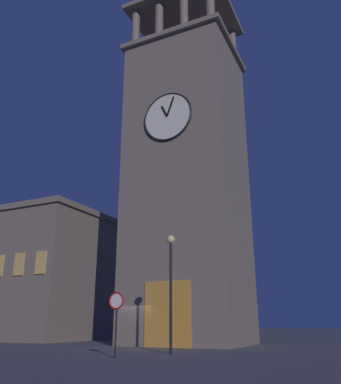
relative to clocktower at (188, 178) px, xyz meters
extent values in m
plane|color=#4C4C51|center=(2.33, 2.94, -12.19)|extent=(200.00, 200.00, 0.00)
cube|color=#75665B|center=(0.00, -0.02, -0.67)|extent=(7.97, 7.10, 23.05)
cube|color=#75665B|center=(0.00, -0.02, 11.06)|extent=(8.57, 7.70, 0.40)
cylinder|color=#75665B|center=(-3.38, 2.93, 13.12)|extent=(0.70, 0.70, 3.71)
cylinder|color=#75665B|center=(-1.13, 2.93, 13.12)|extent=(0.70, 0.70, 3.71)
cylinder|color=#75665B|center=(1.13, 2.93, 13.12)|extent=(0.70, 0.70, 3.71)
cylinder|color=#75665B|center=(3.38, 2.93, 13.12)|extent=(0.70, 0.70, 3.71)
cylinder|color=#75665B|center=(-3.38, -2.97, 13.12)|extent=(0.70, 0.70, 3.71)
cylinder|color=#75665B|center=(-1.13, -2.97, 13.12)|extent=(0.70, 0.70, 3.71)
cylinder|color=#75665B|center=(1.13, -2.97, 13.12)|extent=(0.70, 0.70, 3.71)
cylinder|color=#75665B|center=(3.38, -2.97, 13.12)|extent=(0.70, 0.70, 3.71)
cube|color=#75665B|center=(0.00, -0.02, 15.17)|extent=(8.57, 7.70, 0.40)
cylinder|color=black|center=(0.00, -0.02, 17.10)|extent=(0.12, 0.12, 3.46)
cylinder|color=silver|center=(0.00, 3.59, 3.62)|extent=(3.72, 0.12, 3.72)
torus|color=black|center=(0.00, 3.61, 3.62)|extent=(3.88, 0.16, 3.88)
cube|color=black|center=(0.21, 3.69, 4.08)|extent=(0.53, 0.06, 0.98)
cube|color=black|center=(-0.28, 3.69, 4.36)|extent=(0.66, 0.06, 1.52)
cube|color=orange|center=(0.00, 3.48, -10.19)|extent=(3.20, 0.24, 4.00)
cube|color=#75665B|center=(18.36, -1.71, -6.76)|extent=(16.01, 9.00, 10.86)
cube|color=#75665B|center=(18.36, -1.71, -1.08)|extent=(16.41, 9.40, 0.50)
cube|color=#E0B259|center=(11.50, 2.84, -6.21)|extent=(1.00, 0.12, 1.80)
cube|color=#E0B259|center=(13.79, 2.84, -6.21)|extent=(1.00, 0.12, 1.80)
cylinder|color=black|center=(-2.48, 8.24, -9.48)|extent=(0.14, 0.14, 5.42)
sphere|color=#F9DB8C|center=(-2.48, 8.24, -6.56)|extent=(0.44, 0.44, 0.44)
cylinder|color=black|center=(-1.22, 11.24, -10.94)|extent=(0.08, 0.08, 2.50)
cylinder|color=white|center=(-1.22, 11.28, -9.79)|extent=(0.70, 0.04, 0.70)
torus|color=red|center=(-1.22, 11.30, -9.79)|extent=(0.78, 0.08, 0.78)
camera|label=1|loc=(-11.43, 26.99, -10.73)|focal=37.34mm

